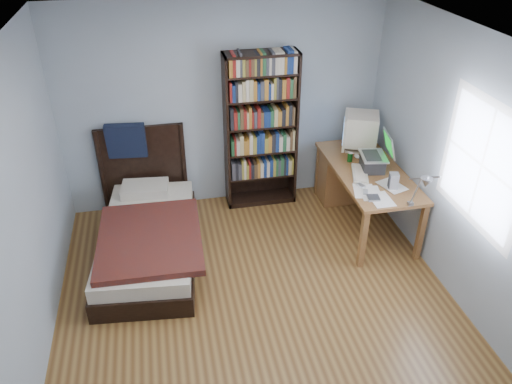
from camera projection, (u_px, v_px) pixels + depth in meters
room at (264, 199)px, 4.12m from camera, size 4.20×4.24×2.50m
desk at (351, 175)px, 6.18m from camera, size 0.75×1.61×0.73m
crt_monitor at (359, 130)px, 5.92m from camera, size 0.54×0.50×0.47m
laptop at (374, 160)px, 5.58m from camera, size 0.41×0.40×0.43m
desk_lamp at (424, 184)px, 4.48m from camera, size 0.21×0.47×0.55m
keyboard at (360, 174)px, 5.53m from camera, size 0.28×0.44×0.04m
speaker at (394, 181)px, 5.24m from camera, size 0.11×0.11×0.18m
soda_can at (350, 157)px, 5.78m from camera, size 0.06×0.06×0.11m
mouse at (357, 156)px, 5.88m from camera, size 0.06×0.10×0.03m
phone_silver at (361, 185)px, 5.31m from camera, size 0.08×0.12×0.02m
phone_grey at (365, 192)px, 5.20m from camera, size 0.08×0.10×0.02m
external_drive at (373, 198)px, 5.10m from camera, size 0.14×0.14×0.02m
bookshelf at (261, 132)px, 5.96m from camera, size 0.86×0.30×1.91m
bed at (148, 232)px, 5.41m from camera, size 1.17×2.10×1.16m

